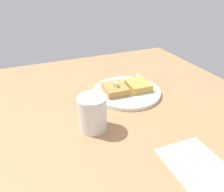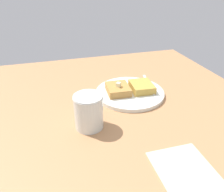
# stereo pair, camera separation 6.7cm
# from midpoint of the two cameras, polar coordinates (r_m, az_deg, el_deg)

# --- Properties ---
(table_surface) EXTENTS (0.96, 0.96, 0.03)m
(table_surface) POSITION_cam_midpoint_polar(r_m,az_deg,el_deg) (0.71, -1.78, -3.63)
(table_surface) COLOR #B07B4F
(table_surface) RESTS_ON ground
(plate) EXTENTS (0.24, 0.24, 0.01)m
(plate) POSITION_cam_midpoint_polar(r_m,az_deg,el_deg) (0.77, 1.36, 1.09)
(plate) COLOR silver
(plate) RESTS_ON table_surface
(toast_slice_left) EXTENTS (0.08, 0.09, 0.03)m
(toast_slice_left) POSITION_cam_midpoint_polar(r_m,az_deg,el_deg) (0.75, -1.71, 1.78)
(toast_slice_left) COLOR #B6813F
(toast_slice_left) RESTS_ON plate
(toast_slice_middle) EXTENTS (0.08, 0.09, 0.03)m
(toast_slice_middle) POSITION_cam_midpoint_polar(r_m,az_deg,el_deg) (0.78, 4.35, 2.74)
(toast_slice_middle) COLOR gold
(toast_slice_middle) RESTS_ON plate
(butter_pat_primary) EXTENTS (0.02, 0.02, 0.02)m
(butter_pat_primary) POSITION_cam_midpoint_polar(r_m,az_deg,el_deg) (0.73, -1.58, 2.96)
(butter_pat_primary) COLOR #F3EAB3
(butter_pat_primary) RESTS_ON toast_slice_left
(fork) EXTENTS (0.05, 0.16, 0.00)m
(fork) POSITION_cam_midpoint_polar(r_m,az_deg,el_deg) (0.81, 5.91, 3.17)
(fork) COLOR silver
(fork) RESTS_ON plate
(syrup_jar) EXTENTS (0.08, 0.08, 0.10)m
(syrup_jar) POSITION_cam_midpoint_polar(r_m,az_deg,el_deg) (0.59, -8.32, -4.76)
(syrup_jar) COLOR #4A2106
(syrup_jar) RESTS_ON table_surface
(napkin) EXTENTS (0.13, 0.16, 0.00)m
(napkin) POSITION_cam_midpoint_polar(r_m,az_deg,el_deg) (0.53, 17.97, -17.19)
(napkin) COLOR beige
(napkin) RESTS_ON table_surface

